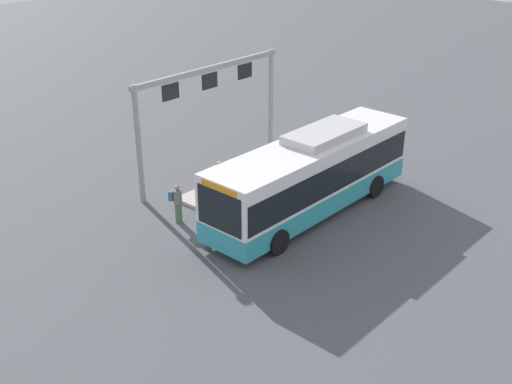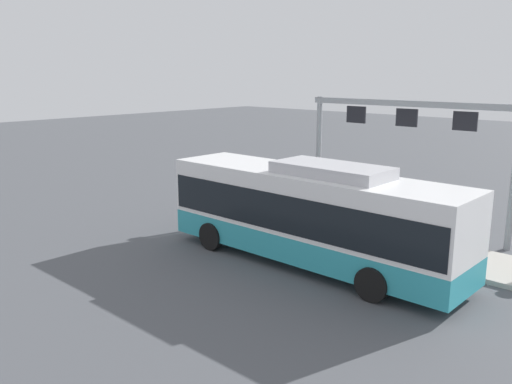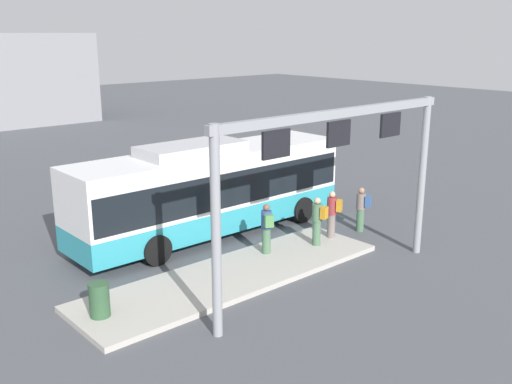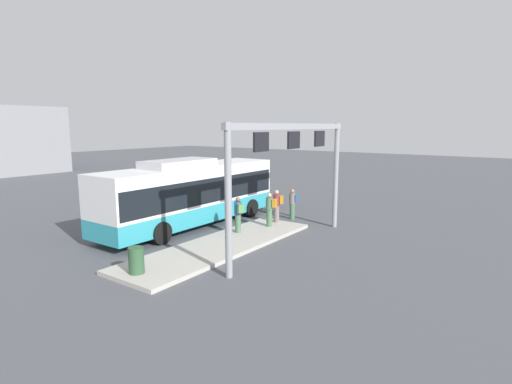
% 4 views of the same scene
% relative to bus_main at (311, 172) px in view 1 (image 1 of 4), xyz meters
% --- Properties ---
extents(ground_plane, '(120.00, 120.00, 0.00)m').
position_rel_bus_main_xyz_m(ground_plane, '(0.01, -0.00, -1.81)').
color(ground_plane, '#4C4F54').
extents(platform_curb, '(10.00, 2.80, 0.16)m').
position_rel_bus_main_xyz_m(platform_curb, '(-1.87, -3.60, -1.73)').
color(platform_curb, '#B2ADA3').
rests_on(platform_curb, ground).
extents(bus_main, '(10.62, 2.71, 3.46)m').
position_rel_bus_main_xyz_m(bus_main, '(0.00, 0.00, 0.00)').
color(bus_main, teal).
rests_on(bus_main, ground).
extents(person_boarding, '(0.50, 0.60, 1.67)m').
position_rel_bus_main_xyz_m(person_boarding, '(4.34, -3.41, -0.92)').
color(person_boarding, '#476B4C').
rests_on(person_boarding, ground).
extents(person_waiting_near, '(0.44, 0.59, 1.67)m').
position_rel_bus_main_xyz_m(person_waiting_near, '(1.73, -3.63, -0.76)').
color(person_waiting_near, '#476B4C').
rests_on(person_waiting_near, platform_curb).
extents(person_waiting_mid, '(0.53, 0.61, 1.67)m').
position_rel_bus_main_xyz_m(person_waiting_mid, '(2.70, -3.43, -0.76)').
color(person_waiting_mid, slate).
rests_on(person_waiting_mid, platform_curb).
extents(person_waiting_far, '(0.50, 0.60, 1.67)m').
position_rel_bus_main_xyz_m(person_waiting_far, '(-0.08, -3.07, -0.76)').
color(person_waiting_far, '#476B4C').
rests_on(person_waiting_far, platform_curb).
extents(platform_sign_gantry, '(8.83, 0.24, 5.20)m').
position_rel_bus_main_xyz_m(platform_sign_gantry, '(-0.15, -6.01, 1.92)').
color(platform_sign_gantry, gray).
rests_on(platform_sign_gantry, ground).
extents(trash_bin, '(0.52, 0.52, 0.90)m').
position_rel_bus_main_xyz_m(trash_bin, '(-6.20, -3.49, -1.20)').
color(trash_bin, '#2D5133').
rests_on(trash_bin, platform_curb).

